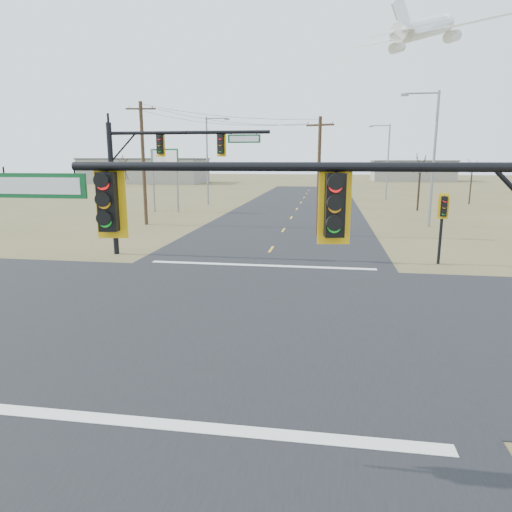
{
  "coord_description": "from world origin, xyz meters",
  "views": [
    {
      "loc": [
        3.38,
        -15.83,
        5.55
      ],
      "look_at": [
        0.75,
        1.0,
        1.93
      ],
      "focal_mm": 32.0,
      "sensor_mm": 36.0,
      "label": 1
    }
  ],
  "objects": [
    {
      "name": "bare_tree_b",
      "position": [
        -22.7,
        40.51,
        5.13
      ],
      "size": [
        2.64,
        2.64,
        6.41
      ],
      "rotation": [
        0.0,
        0.0,
        -0.05
      ],
      "color": "black",
      "rests_on": "ground"
    },
    {
      "name": "utility_pole_far",
      "position": [
        -12.07,
        21.5,
        5.28
      ],
      "size": [
        2.49,
        0.43,
        10.22
      ],
      "rotation": [
        0.0,
        0.0,
        0.12
      ],
      "color": "#4A3320",
      "rests_on": "ground"
    },
    {
      "name": "warehouse_mid",
      "position": [
        25.0,
        110.0,
        2.5
      ],
      "size": [
        20.0,
        12.0,
        5.0
      ],
      "primitive_type": "cube",
      "color": "gray",
      "rests_on": "ground"
    },
    {
      "name": "highway_sign",
      "position": [
        -13.66,
        31.01,
        4.64
      ],
      "size": [
        3.39,
        1.14,
        6.63
      ],
      "rotation": [
        0.0,
        0.0,
        -0.31
      ],
      "color": "gray",
      "rests_on": "ground"
    },
    {
      "name": "mast_arm_far",
      "position": [
        -6.14,
        9.32,
        5.45
      ],
      "size": [
        9.37,
        0.52,
        7.59
      ],
      "rotation": [
        0.0,
        0.0,
        -0.24
      ],
      "color": "black",
      "rests_on": "ground"
    },
    {
      "name": "bare_tree_a",
      "position": [
        -16.81,
        27.58,
        4.42
      ],
      "size": [
        2.41,
        2.41,
        5.59
      ],
      "rotation": [
        0.0,
        0.0,
        -0.06
      ],
      "color": "black",
      "rests_on": "ground"
    },
    {
      "name": "road_ns",
      "position": [
        0.0,
        0.0,
        0.01
      ],
      "size": [
        14.0,
        160.0,
        0.02
      ],
      "primitive_type": "cube",
      "color": "black",
      "rests_on": "ground"
    },
    {
      "name": "stop_bar_near",
      "position": [
        0.0,
        -7.5,
        0.03
      ],
      "size": [
        12.0,
        0.4,
        0.01
      ],
      "primitive_type": "cube",
      "color": "silver",
      "rests_on": "road_ns"
    },
    {
      "name": "road_ew",
      "position": [
        0.0,
        0.0,
        0.01
      ],
      "size": [
        160.0,
        14.0,
        0.02
      ],
      "primitive_type": "cube",
      "color": "black",
      "rests_on": "ground"
    },
    {
      "name": "stop_bar_far",
      "position": [
        0.0,
        7.5,
        0.03
      ],
      "size": [
        12.0,
        0.4,
        0.01
      ],
      "primitive_type": "cube",
      "color": "silver",
      "rests_on": "road_ns"
    },
    {
      "name": "streetlight_a",
      "position": [
        11.65,
        24.02,
        6.13
      ],
      "size": [
        3.04,
        0.33,
        10.91
      ],
      "rotation": [
        0.0,
        0.0,
        -0.11
      ],
      "color": "gray",
      "rests_on": "ground"
    },
    {
      "name": "bare_tree_d",
      "position": [
        21.12,
        45.37,
        4.71
      ],
      "size": [
        2.82,
        2.82,
        5.85
      ],
      "rotation": [
        0.0,
        0.0,
        0.33
      ],
      "color": "black",
      "rests_on": "ground"
    },
    {
      "name": "mast_arm_near",
      "position": [
        3.39,
        -8.16,
        4.4
      ],
      "size": [
        10.32,
        0.48,
        6.02
      ],
      "rotation": [
        0.0,
        0.0,
        0.15
      ],
      "color": "black",
      "rests_on": "ground"
    },
    {
      "name": "pedestal_signal_ne",
      "position": [
        9.43,
        9.34,
        2.84
      ],
      "size": [
        0.63,
        0.53,
        3.83
      ],
      "rotation": [
        0.0,
        0.0,
        -0.2
      ],
      "color": "black",
      "rests_on": "ground"
    },
    {
      "name": "utility_pole_near",
      "position": [
        2.71,
        17.97,
        4.46
      ],
      "size": [
        2.0,
        0.83,
        8.52
      ],
      "rotation": [
        0.0,
        0.0,
        -0.35
      ],
      "color": "#4A3320",
      "rests_on": "ground"
    },
    {
      "name": "streetlight_b",
      "position": [
        11.2,
        49.89,
        5.73
      ],
      "size": [
        2.85,
        0.38,
        10.2
      ],
      "rotation": [
        0.0,
        0.0,
        -0.24
      ],
      "color": "gray",
      "rests_on": "ground"
    },
    {
      "name": "warehouse_left",
      "position": [
        -40.0,
        90.0,
        2.75
      ],
      "size": [
        28.0,
        14.0,
        5.5
      ],
      "primitive_type": "cube",
      "color": "gray",
      "rests_on": "ground"
    },
    {
      "name": "ground",
      "position": [
        0.0,
        0.0,
        0.0
      ],
      "size": [
        320.0,
        320.0,
        0.0
      ],
      "primitive_type": "plane",
      "color": "brown",
      "rests_on": "ground"
    },
    {
      "name": "streetlight_c",
      "position": [
        -11.09,
        39.62,
        5.93
      ],
      "size": [
        2.96,
        0.48,
        10.55
      ],
      "rotation": [
        0.0,
        0.0,
        0.43
      ],
      "color": "gray",
      "rests_on": "ground"
    },
    {
      "name": "jet_airliner",
      "position": [
        17.98,
        67.11,
        26.25
      ],
      "size": [
        25.54,
        25.71,
        12.41
      ],
      "rotation": [
        0.0,
        -0.28,
        0.87
      ],
      "color": "white"
    },
    {
      "name": "bare_tree_c",
      "position": [
        13.25,
        36.59,
        5.14
      ],
      "size": [
        3.06,
        3.06,
        6.55
      ],
      "rotation": [
        0.0,
        0.0,
        0.11
      ],
      "color": "black",
      "rests_on": "ground"
    }
  ]
}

